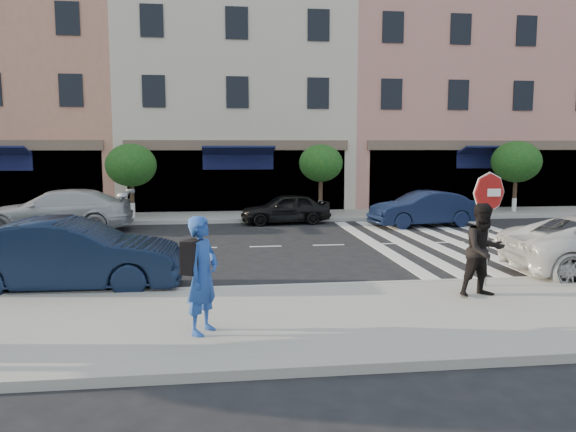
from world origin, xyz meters
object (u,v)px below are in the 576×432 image
object	(u,v)px
stop_sign	(489,203)
car_far_right	(423,209)
car_far_mid	(285,209)
car_far_left	(58,211)
photographer	(203,275)
car_near_mid	(70,255)
walker	(484,250)

from	to	relation	value
stop_sign	car_far_right	world-z (taller)	stop_sign
stop_sign	car_far_mid	xyz separation A→B (m)	(-2.94, 11.19, -1.31)
car_far_left	car_far_mid	xyz separation A→B (m)	(8.49, 1.11, -0.16)
photographer	car_near_mid	distance (m)	4.62
walker	car_far_left	bearing A→B (deg)	125.66
car_near_mid	car_far_left	size ratio (longest dim) A/B	0.90
stop_sign	car_far_left	world-z (taller)	stop_sign
photographer	car_near_mid	size ratio (longest dim) A/B	0.39
stop_sign	car_far_mid	world-z (taller)	stop_sign
walker	car_far_right	xyz separation A→B (m)	(2.78, 10.57, -0.39)
car_far_mid	car_far_right	bearing A→B (deg)	68.37
stop_sign	car_far_right	xyz separation A→B (m)	(2.32, 9.78, -1.24)
walker	car_far_mid	world-z (taller)	walker
photographer	car_far_right	distance (m)	14.63
photographer	car_far_mid	size ratio (longest dim) A/B	0.53
photographer	car_far_mid	xyz separation A→B (m)	(2.97, 13.50, -0.48)
stop_sign	car_near_mid	distance (m)	8.99
photographer	car_far_left	xyz separation A→B (m)	(-5.52, 12.38, -0.32)
car_near_mid	car_far_mid	distance (m)	11.55
stop_sign	walker	world-z (taller)	stop_sign
photographer	walker	bearing A→B (deg)	-44.76
car_near_mid	car_far_left	distance (m)	9.20
stop_sign	car_far_left	size ratio (longest dim) A/B	0.46
car_far_left	car_far_mid	world-z (taller)	car_far_left
stop_sign	car_near_mid	xyz separation A→B (m)	(-8.83, 1.26, -1.14)
photographer	car_far_right	bearing A→B (deg)	-4.58
stop_sign	photographer	bearing A→B (deg)	-154.07
stop_sign	photographer	size ratio (longest dim) A/B	1.29
car_far_left	car_far_mid	distance (m)	8.57
stop_sign	car_far_left	bearing A→B (deg)	143.23
walker	car_near_mid	bearing A→B (deg)	156.65
photographer	car_far_mid	distance (m)	13.83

